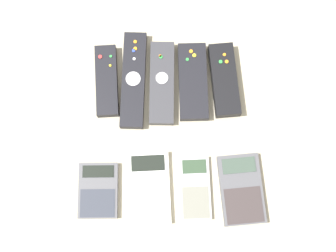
% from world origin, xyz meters
% --- Properties ---
extents(ground_plane, '(3.00, 3.00, 0.00)m').
position_xyz_m(ground_plane, '(0.00, 0.00, 0.00)').
color(ground_plane, '#B2A88E').
extents(remote_0, '(0.05, 0.16, 0.02)m').
position_xyz_m(remote_0, '(-0.13, 0.14, 0.01)').
color(remote_0, black).
rests_on(remote_0, ground_plane).
extents(remote_1, '(0.06, 0.21, 0.02)m').
position_xyz_m(remote_1, '(-0.07, 0.14, 0.01)').
color(remote_1, black).
rests_on(remote_1, ground_plane).
extents(remote_2, '(0.06, 0.18, 0.02)m').
position_xyz_m(remote_2, '(-0.01, 0.13, 0.01)').
color(remote_2, '#333338').
rests_on(remote_2, ground_plane).
extents(remote_3, '(0.06, 0.17, 0.02)m').
position_xyz_m(remote_3, '(0.06, 0.13, 0.01)').
color(remote_3, black).
rests_on(remote_3, ground_plane).
extents(remote_4, '(0.06, 0.16, 0.03)m').
position_xyz_m(remote_4, '(0.12, 0.13, 0.01)').
color(remote_4, black).
rests_on(remote_4, ground_plane).
extents(calculator_0, '(0.08, 0.11, 0.02)m').
position_xyz_m(calculator_0, '(-0.15, -0.10, 0.01)').
color(calculator_0, '#4C4C51').
rests_on(calculator_0, ground_plane).
extents(calculator_1, '(0.09, 0.15, 0.02)m').
position_xyz_m(calculator_1, '(-0.04, -0.09, 0.01)').
color(calculator_1, silver).
rests_on(calculator_1, ground_plane).
extents(calculator_2, '(0.06, 0.13, 0.01)m').
position_xyz_m(calculator_2, '(0.05, -0.10, 0.01)').
color(calculator_2, '#B2B2B7').
rests_on(calculator_2, ground_plane).
extents(calculator_3, '(0.09, 0.15, 0.02)m').
position_xyz_m(calculator_3, '(0.14, -0.10, 0.01)').
color(calculator_3, '#4C4C51').
rests_on(calculator_3, ground_plane).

